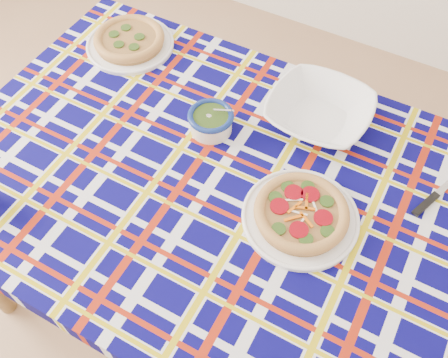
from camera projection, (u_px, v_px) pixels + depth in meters
The scene contains 6 objects.
dining_table at pixel (237, 204), 1.24m from camera, with size 1.45×0.91×0.67m.
tablecloth at pixel (237, 199), 1.22m from camera, with size 1.47×0.93×0.10m, color #07044E, non-canonical shape.
main_focaccia_plate at pixel (301, 213), 1.11m from camera, with size 0.27×0.27×0.05m, color olive, non-canonical shape.
pesto_bowl at pixel (211, 120), 1.26m from camera, with size 0.12×0.12×0.07m, color #1E330E, non-canonical shape.
serving_bowl at pixel (319, 112), 1.28m from camera, with size 0.26×0.26×0.06m, color white.
second_focaccia_plate at pixel (129, 39), 1.46m from camera, with size 0.27×0.27×0.05m, color olive, non-canonical shape.
Camera 1 is at (0.74, -0.11, 1.66)m, focal length 40.00 mm.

